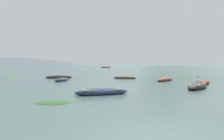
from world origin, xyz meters
TOP-DOWN VIEW (x-y plane):
  - ground_plane at (0.00, 1500.00)m, footprint 6000.00×6000.00m
  - mountain_2 at (-325.16, 2083.51)m, footprint 2248.22×2248.22m
  - mountain_3 at (689.68, 1824.04)m, footprint 1236.24×1236.24m
  - rowboat_0 at (8.20, 21.27)m, footprint 3.82×4.20m
  - rowboat_1 at (-5.33, 22.09)m, footprint 1.96×3.18m
  - rowboat_2 at (-0.75, 9.37)m, footprint 4.04×2.06m
  - rowboat_3 at (7.87, 12.20)m, footprint 3.77×4.08m
  - rowboat_4 at (11.00, 16.50)m, footprint 2.59×3.15m
  - rowboat_6 at (-6.61, 28.14)m, footprint 4.18×1.30m
  - rowboat_7 at (3.59, 26.14)m, footprint 3.70×1.99m
  - ferry_1 at (9.67, 158.73)m, footprint 7.63×3.98m
  - mooring_buoy at (11.44, 18.85)m, footprint 0.49×0.49m
  - weed_patch_0 at (-13.05, 26.44)m, footprint 2.18×1.63m
  - weed_patch_1 at (-3.55, 6.34)m, footprint 2.07×1.52m
  - weed_patch_3 at (11.88, 23.76)m, footprint 2.67×2.45m

SIDE VIEW (x-z plane):
  - ground_plane at x=0.00m, z-range 0.00..0.00m
  - weed_patch_0 at x=-13.05m, z-range -0.07..0.07m
  - weed_patch_1 at x=-3.55m, z-range -0.07..0.07m
  - weed_patch_3 at x=11.88m, z-range -0.07..0.07m
  - mooring_buoy at x=11.44m, z-range -0.41..0.63m
  - rowboat_7 at x=3.59m, z-range -0.09..0.38m
  - rowboat_4 at x=11.00m, z-range -0.10..0.43m
  - rowboat_1 at x=-5.33m, z-range -0.10..0.45m
  - rowboat_2 at x=-0.75m, z-range -0.10..0.46m
  - rowboat_0 at x=8.20m, z-range -0.11..0.47m
  - rowboat_6 at x=-6.61m, z-range -0.11..0.49m
  - rowboat_3 at x=7.87m, z-range -0.12..0.53m
  - ferry_1 at x=9.67m, z-range -0.82..1.72m
  - mountain_3 at x=689.68m, z-range 0.00..448.42m
  - mountain_2 at x=-325.16m, z-range 0.00..591.41m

